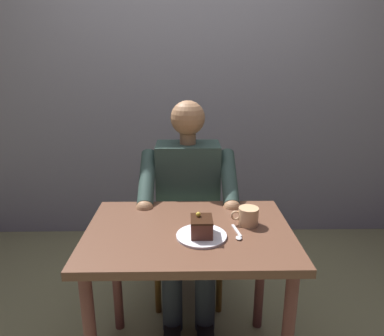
{
  "coord_description": "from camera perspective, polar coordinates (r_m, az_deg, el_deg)",
  "views": [
    {
      "loc": [
        0.01,
        1.4,
        1.45
      ],
      "look_at": [
        -0.02,
        -0.1,
        0.99
      ],
      "focal_mm": 33.13,
      "sensor_mm": 36.0,
      "label": 1
    }
  ],
  "objects": [
    {
      "name": "dessert_spoon",
      "position": [
        1.53,
        7.37,
        -10.56
      ],
      "size": [
        0.03,
        0.14,
        0.01
      ],
      "color": "silver",
      "rests_on": "dining_table"
    },
    {
      "name": "cake_slice",
      "position": [
        1.49,
        1.54,
        -9.37
      ],
      "size": [
        0.09,
        0.11,
        0.1
      ],
      "color": "brown",
      "rests_on": "dessert_plate"
    },
    {
      "name": "seated_person",
      "position": [
        2.03,
        -0.62,
        -6.36
      ],
      "size": [
        0.53,
        0.58,
        1.24
      ],
      "color": "#2C423C",
      "rests_on": "ground"
    },
    {
      "name": "coffee_cup",
      "position": [
        1.61,
        9.01,
        -7.62
      ],
      "size": [
        0.12,
        0.09,
        0.08
      ],
      "color": "tan",
      "rests_on": "dining_table"
    },
    {
      "name": "dessert_plate",
      "position": [
        1.51,
        1.53,
        -10.84
      ],
      "size": [
        0.21,
        0.21,
        0.01
      ],
      "primitive_type": "cylinder",
      "color": "white",
      "rests_on": "dining_table"
    },
    {
      "name": "chair",
      "position": [
        2.25,
        -0.64,
        -8.08
      ],
      "size": [
        0.42,
        0.42,
        0.89
      ],
      "color": "brown",
      "rests_on": "ground"
    },
    {
      "name": "cafe_rear_panel",
      "position": [
        2.89,
        -0.82,
        18.13
      ],
      "size": [
        6.4,
        0.12,
        3.0
      ],
      "primitive_type": "cube",
      "color": "gray",
      "rests_on": "ground"
    },
    {
      "name": "dining_table",
      "position": [
        1.62,
        -0.51,
        -13.36
      ],
      "size": [
        0.9,
        0.64,
        0.74
      ],
      "color": "brown",
      "rests_on": "ground"
    }
  ]
}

